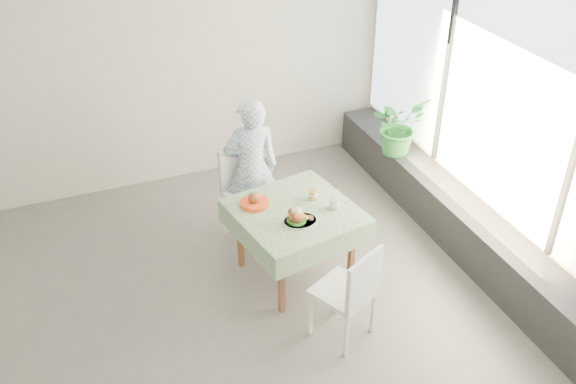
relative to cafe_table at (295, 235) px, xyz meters
name	(u,v)px	position (x,y,z in m)	size (l,w,h in m)	color
floor	(196,322)	(-1.07, -0.29, -0.46)	(6.00, 6.00, 0.00)	#575552
ceiling	(162,5)	(-1.07, -0.29, 2.34)	(6.00, 6.00, 0.00)	white
wall_back	(125,72)	(-1.07, 2.21, 0.94)	(6.00, 0.02, 2.80)	beige
wall_right	(504,122)	(1.93, -0.29, 0.94)	(0.02, 5.00, 2.80)	beige
window_pane	(506,98)	(1.90, -0.29, 1.19)	(0.01, 4.80, 2.18)	#D1E0F9
window_ledge	(467,229)	(1.73, -0.29, -0.21)	(0.40, 4.80, 0.50)	black
cafe_table	(295,235)	(0.00, 0.00, 0.00)	(1.21, 1.21, 0.74)	brown
chair_far	(251,209)	(-0.17, 0.78, -0.16)	(0.59, 0.59, 0.98)	white
chair_near	(344,308)	(0.08, -0.89, -0.17)	(0.59, 0.59, 0.93)	white
diner	(251,168)	(-0.13, 0.82, 0.30)	(0.55, 0.36, 1.51)	#80A0CD
main_dish	(298,218)	(-0.05, -0.19, 0.33)	(0.30, 0.30, 0.16)	white
juice_cup_orange	(313,194)	(0.22, 0.11, 0.34)	(0.09, 0.09, 0.24)	white
juice_cup_lemonade	(334,203)	(0.34, -0.11, 0.34)	(0.09, 0.09, 0.24)	white
second_dish	(255,202)	(-0.31, 0.21, 0.32)	(0.27, 0.27, 0.13)	red
potted_plant	(398,126)	(1.63, 0.97, 0.37)	(0.59, 0.51, 0.65)	#2A7F38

